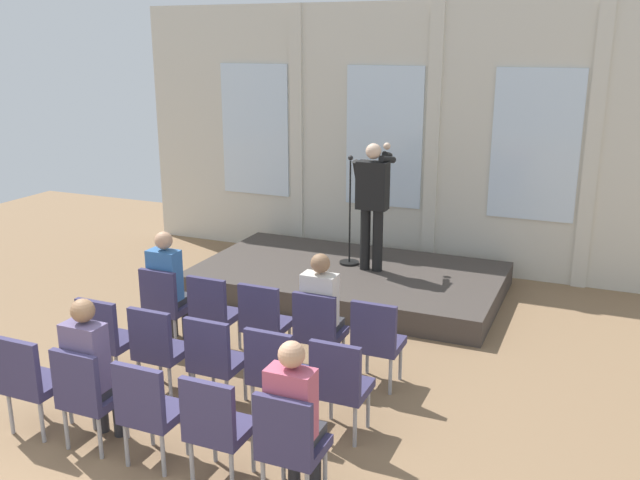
# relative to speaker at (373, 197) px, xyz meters

# --- Properties ---
(rear_partition) EXTENTS (8.28, 0.14, 3.93)m
(rear_partition) POSITION_rel_speaker_xyz_m (-0.26, 1.39, 0.62)
(rear_partition) COLOR beige
(rear_partition) RESTS_ON ground
(stage_platform) EXTENTS (4.14, 2.40, 0.32)m
(stage_platform) POSITION_rel_speaker_xyz_m (-0.29, -0.10, -1.18)
(stage_platform) COLOR #3F3833
(stage_platform) RESTS_ON ground
(speaker) EXTENTS (0.51, 0.69, 1.76)m
(speaker) POSITION_rel_speaker_xyz_m (0.00, 0.00, 0.00)
(speaker) COLOR black
(speaker) RESTS_ON stage_platform
(mic_stand) EXTENTS (0.28, 0.28, 1.56)m
(mic_stand) POSITION_rel_speaker_xyz_m (-0.37, 0.12, -0.69)
(mic_stand) COLOR black
(mic_stand) RESTS_ON stage_platform
(chair_r0_c0) EXTENTS (0.46, 0.44, 0.94)m
(chair_r0_c0) POSITION_rel_speaker_xyz_m (-1.55, -2.64, -0.81)
(chair_r0_c0) COLOR #99999E
(chair_r0_c0) RESTS_ON ground
(audience_r0_c0) EXTENTS (0.36, 0.39, 1.35)m
(audience_r0_c0) POSITION_rel_speaker_xyz_m (-1.55, -2.56, -0.60)
(audience_r0_c0) COLOR #2D2D33
(audience_r0_c0) RESTS_ON ground
(chair_r0_c1) EXTENTS (0.46, 0.44, 0.94)m
(chair_r0_c1) POSITION_rel_speaker_xyz_m (-0.92, -2.64, -0.81)
(chair_r0_c1) COLOR #99999E
(chair_r0_c1) RESTS_ON ground
(chair_r0_c2) EXTENTS (0.46, 0.44, 0.94)m
(chair_r0_c2) POSITION_rel_speaker_xyz_m (-0.29, -2.64, -0.81)
(chair_r0_c2) COLOR #99999E
(chair_r0_c2) RESTS_ON ground
(chair_r0_c3) EXTENTS (0.46, 0.44, 0.94)m
(chair_r0_c3) POSITION_rel_speaker_xyz_m (0.34, -2.64, -0.81)
(chair_r0_c3) COLOR #99999E
(chair_r0_c3) RESTS_ON ground
(audience_r0_c3) EXTENTS (0.36, 0.39, 1.32)m
(audience_r0_c3) POSITION_rel_speaker_xyz_m (0.34, -2.56, -0.61)
(audience_r0_c3) COLOR #2D2D33
(audience_r0_c3) RESTS_ON ground
(chair_r0_c4) EXTENTS (0.46, 0.44, 0.94)m
(chair_r0_c4) POSITION_rel_speaker_xyz_m (0.97, -2.64, -0.81)
(chair_r0_c4) COLOR #99999E
(chair_r0_c4) RESTS_ON ground
(chair_r1_c0) EXTENTS (0.46, 0.44, 0.94)m
(chair_r1_c0) POSITION_rel_speaker_xyz_m (-1.55, -3.64, -0.81)
(chair_r1_c0) COLOR #99999E
(chair_r1_c0) RESTS_ON ground
(chair_r1_c1) EXTENTS (0.46, 0.44, 0.94)m
(chair_r1_c1) POSITION_rel_speaker_xyz_m (-0.92, -3.64, -0.81)
(chair_r1_c1) COLOR #99999E
(chair_r1_c1) RESTS_ON ground
(chair_r1_c2) EXTENTS (0.46, 0.44, 0.94)m
(chair_r1_c2) POSITION_rel_speaker_xyz_m (-0.29, -3.64, -0.81)
(chair_r1_c2) COLOR #99999E
(chair_r1_c2) RESTS_ON ground
(chair_r1_c3) EXTENTS (0.46, 0.44, 0.94)m
(chair_r1_c3) POSITION_rel_speaker_xyz_m (0.34, -3.64, -0.81)
(chair_r1_c3) COLOR #99999E
(chair_r1_c3) RESTS_ON ground
(chair_r1_c4) EXTENTS (0.46, 0.44, 0.94)m
(chair_r1_c4) POSITION_rel_speaker_xyz_m (0.97, -3.64, -0.81)
(chair_r1_c4) COLOR #99999E
(chair_r1_c4) RESTS_ON ground
(chair_r2_c0) EXTENTS (0.46, 0.44, 0.94)m
(chair_r2_c0) POSITION_rel_speaker_xyz_m (-1.55, -4.64, -0.81)
(chair_r2_c0) COLOR #99999E
(chair_r2_c0) RESTS_ON ground
(chair_r2_c1) EXTENTS (0.46, 0.44, 0.94)m
(chair_r2_c1) POSITION_rel_speaker_xyz_m (-0.92, -4.64, -0.81)
(chair_r2_c1) COLOR #99999E
(chair_r2_c1) RESTS_ON ground
(audience_r2_c1) EXTENTS (0.36, 0.39, 1.35)m
(audience_r2_c1) POSITION_rel_speaker_xyz_m (-0.92, -4.56, -0.59)
(audience_r2_c1) COLOR #2D2D33
(audience_r2_c1) RESTS_ON ground
(chair_r2_c2) EXTENTS (0.46, 0.44, 0.94)m
(chair_r2_c2) POSITION_rel_speaker_xyz_m (-0.29, -4.64, -0.81)
(chair_r2_c2) COLOR #99999E
(chair_r2_c2) RESTS_ON ground
(chair_r2_c3) EXTENTS (0.46, 0.44, 0.94)m
(chair_r2_c3) POSITION_rel_speaker_xyz_m (0.34, -4.64, -0.81)
(chair_r2_c3) COLOR #99999E
(chair_r2_c3) RESTS_ON ground
(chair_r2_c4) EXTENTS (0.46, 0.44, 0.94)m
(chair_r2_c4) POSITION_rel_speaker_xyz_m (0.97, -4.64, -0.81)
(chair_r2_c4) COLOR #99999E
(chair_r2_c4) RESTS_ON ground
(audience_r2_c4) EXTENTS (0.36, 0.39, 1.31)m
(audience_r2_c4) POSITION_rel_speaker_xyz_m (0.97, -4.56, -0.61)
(audience_r2_c4) COLOR #2D2D33
(audience_r2_c4) RESTS_ON ground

